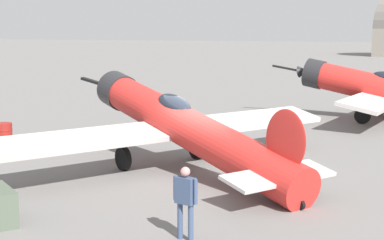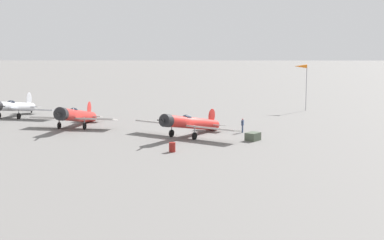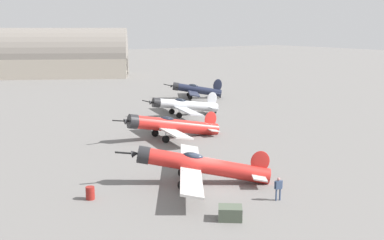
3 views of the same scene
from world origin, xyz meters
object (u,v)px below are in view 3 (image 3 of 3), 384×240
object	(u,v)px
airplane_mid_apron	(171,126)
airplane_outer_stand	(195,90)
airplane_foreground	(199,165)
ground_crew_mechanic	(278,187)
fuel_drum	(90,193)
equipment_crate	(230,213)
airplane_far_line	(183,105)

from	to	relation	value
airplane_mid_apron	airplane_outer_stand	bearing A→B (deg)	-120.48
airplane_foreground	ground_crew_mechanic	bearing A→B (deg)	145.46
airplane_foreground	ground_crew_mechanic	xyz separation A→B (m)	(-6.16, -2.55, -0.49)
airplane_foreground	fuel_drum	xyz separation A→B (m)	(1.54, 8.44, -1.05)
ground_crew_mechanic	fuel_drum	size ratio (longest dim) A/B	1.81
airplane_foreground	equipment_crate	distance (m)	7.36
airplane_outer_stand	fuel_drum	distance (m)	48.72
airplane_far_line	equipment_crate	size ratio (longest dim) A/B	7.00
airplane_mid_apron	equipment_crate	distance (m)	22.66
airplane_foreground	equipment_crate	xyz separation A→B (m)	(-6.88, 2.38, -1.08)
airplane_mid_apron	fuel_drum	world-z (taller)	airplane_mid_apron
airplane_foreground	airplane_far_line	size ratio (longest dim) A/B	0.88
ground_crew_mechanic	equipment_crate	xyz separation A→B (m)	(-0.72, 4.93, -0.59)
airplane_far_line	airplane_outer_stand	world-z (taller)	airplane_outer_stand
airplane_mid_apron	fuel_drum	distance (m)	19.25
airplane_outer_stand	equipment_crate	xyz separation A→B (m)	(-43.84, 27.38, -1.05)
equipment_crate	fuel_drum	world-z (taller)	fuel_drum
airplane_far_line	ground_crew_mechanic	xyz separation A→B (m)	(-30.78, 11.92, -0.46)
airplane_far_line	ground_crew_mechanic	bearing A→B (deg)	81.58
airplane_foreground	airplane_mid_apron	distance (m)	15.37
airplane_far_line	airplane_outer_stand	bearing A→B (deg)	-117.70
airplane_foreground	equipment_crate	bearing A→B (deg)	103.85
airplane_foreground	ground_crew_mechanic	world-z (taller)	airplane_foreground
airplane_mid_apron	ground_crew_mechanic	distance (m)	20.57
airplane_outer_stand	ground_crew_mechanic	distance (m)	48.61
airplane_foreground	equipment_crate	size ratio (longest dim) A/B	6.17
airplane_mid_apron	ground_crew_mechanic	world-z (taller)	airplane_mid_apron
ground_crew_mechanic	airplane_outer_stand	bearing A→B (deg)	-11.73
airplane_mid_apron	ground_crew_mechanic	xyz separation A→B (m)	(-20.25, 3.57, -0.43)
airplane_outer_stand	equipment_crate	distance (m)	51.70
airplane_foreground	ground_crew_mechanic	size ratio (longest dim) A/B	7.02
airplane_outer_stand	equipment_crate	bearing A→B (deg)	87.77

